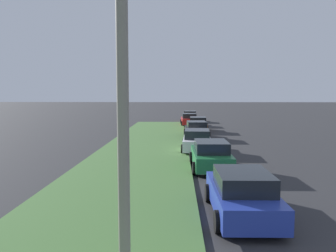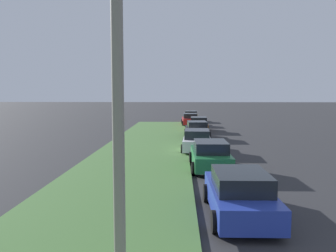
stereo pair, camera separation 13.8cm
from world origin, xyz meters
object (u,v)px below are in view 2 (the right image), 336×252
(parked_car_white, at_px, (197,141))
(parked_car_red, at_px, (190,120))
(parked_car_black, at_px, (197,130))
(streetlight, at_px, (135,67))
(parked_car_blue, at_px, (240,194))
(parked_car_green, at_px, (210,155))
(parked_car_yellow, at_px, (191,116))
(parked_car_orange, at_px, (199,124))

(parked_car_white, distance_m, parked_car_red, 18.46)
(parked_car_black, bearing_deg, parked_car_red, -1.17)
(streetlight, bearing_deg, parked_car_red, -3.49)
(parked_car_white, height_order, streetlight, streetlight)
(parked_car_blue, relative_size, parked_car_green, 1.00)
(parked_car_yellow, bearing_deg, parked_car_blue, -176.68)
(parked_car_blue, xyz_separation_m, parked_car_yellow, (36.39, 0.36, 0.00))
(parked_car_yellow, bearing_deg, streetlight, 179.32)
(streetlight, bearing_deg, parked_car_green, -13.29)
(parked_car_white, bearing_deg, parked_car_yellow, 1.89)
(parked_car_green, height_order, parked_car_white, same)
(parked_car_white, distance_m, parked_car_orange, 12.24)
(parked_car_black, bearing_deg, parked_car_blue, 178.74)
(parked_car_blue, distance_m, streetlight, 5.88)
(parked_car_white, height_order, parked_car_red, same)
(parked_car_green, distance_m, streetlight, 11.21)
(parked_car_blue, relative_size, parked_car_red, 0.99)
(parked_car_blue, height_order, streetlight, streetlight)
(parked_car_black, distance_m, parked_car_yellow, 17.56)
(parked_car_blue, height_order, parked_car_yellow, same)
(parked_car_green, xyz_separation_m, parked_car_orange, (17.62, -0.35, 0.00))
(parked_car_orange, bearing_deg, parked_car_red, 8.24)
(parked_car_blue, relative_size, parked_car_orange, 0.99)
(parked_car_red, bearing_deg, parked_car_black, 179.50)
(parked_car_yellow, relative_size, streetlight, 0.58)
(parked_car_green, xyz_separation_m, parked_car_yellow, (29.75, 0.03, 0.00))
(parked_car_green, bearing_deg, parked_car_orange, -2.08)
(parked_car_green, relative_size, parked_car_yellow, 0.99)
(parked_car_green, height_order, parked_car_red, same)
(parked_car_green, distance_m, parked_car_black, 12.19)
(parked_car_blue, xyz_separation_m, parked_car_red, (30.50, 0.68, 0.00))
(parked_car_orange, xyz_separation_m, streetlight, (-27.93, 2.79, 3.67))
(parked_car_blue, bearing_deg, parked_car_white, 2.77)
(parked_car_orange, bearing_deg, parked_car_blue, -178.28)
(parked_car_red, relative_size, streetlight, 0.58)
(parked_car_blue, distance_m, parked_car_green, 6.65)
(parked_car_white, bearing_deg, parked_car_blue, -173.64)
(parked_car_green, height_order, parked_car_yellow, same)
(parked_car_black, height_order, parked_car_orange, same)
(parked_car_white, relative_size, parked_car_red, 1.01)
(parked_car_red, bearing_deg, parked_car_blue, 179.45)
(parked_car_orange, relative_size, parked_car_yellow, 0.99)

